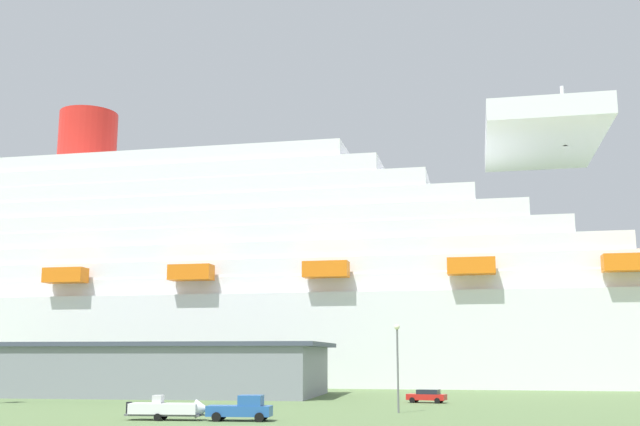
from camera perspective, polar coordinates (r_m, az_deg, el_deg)
The scene contains 7 objects.
ground_plane at distance 112.83m, azimuth -4.87°, elevation -13.41°, with size 600.00×600.00×0.00m, color #567042.
cruise_ship at distance 158.58m, azimuth -7.91°, elevation -5.98°, with size 256.51×41.28×65.17m.
terminal_building at distance 117.54m, azimuth -16.44°, elevation -11.10°, with size 68.91×26.12×7.40m.
pickup_truck at distance 68.95m, azimuth -5.83°, elevation -14.34°, with size 5.78×2.73×2.20m.
small_boat_on_trailer at distance 70.58m, azimuth -11.05°, elevation -14.19°, with size 8.50×2.43×2.15m.
street_lamp at distance 78.43m, azimuth 5.81°, elevation -10.54°, with size 0.56×0.56×8.74m.
parked_car_red_hatchback at distance 95.24m, azimuth 8.00°, elevation -13.37°, with size 4.91×2.65×1.58m.
Camera 1 is at (33.28, -77.67, 5.61)m, focal length 42.82 mm.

